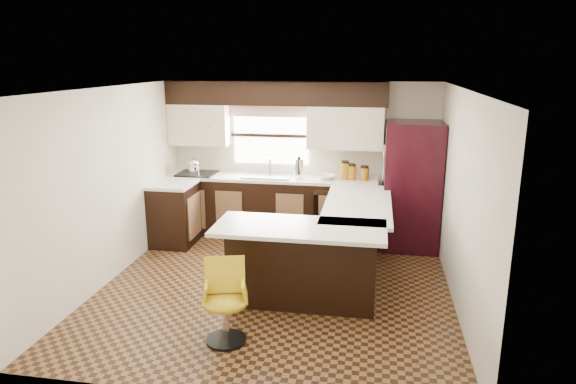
% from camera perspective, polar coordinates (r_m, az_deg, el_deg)
% --- Properties ---
extents(floor, '(4.40, 4.40, 0.00)m').
position_cam_1_polar(floor, '(6.45, -1.33, -10.41)').
color(floor, '#49301A').
rests_on(floor, ground).
extents(ceiling, '(4.40, 4.40, 0.00)m').
position_cam_1_polar(ceiling, '(5.86, -1.47, 11.41)').
color(ceiling, silver).
rests_on(ceiling, wall_back).
extents(wall_back, '(4.40, 0.00, 4.40)m').
position_cam_1_polar(wall_back, '(8.16, 1.59, 3.79)').
color(wall_back, beige).
rests_on(wall_back, floor).
extents(wall_front, '(4.40, 0.00, 4.40)m').
position_cam_1_polar(wall_front, '(4.01, -7.52, -7.83)').
color(wall_front, beige).
rests_on(wall_front, floor).
extents(wall_left, '(0.00, 4.40, 4.40)m').
position_cam_1_polar(wall_left, '(6.76, -19.14, 0.73)').
color(wall_left, beige).
rests_on(wall_left, floor).
extents(wall_right, '(0.00, 4.40, 4.40)m').
position_cam_1_polar(wall_right, '(6.01, 18.65, -0.88)').
color(wall_right, beige).
rests_on(wall_right, floor).
extents(base_cab_back, '(3.30, 0.60, 0.90)m').
position_cam_1_polar(base_cab_back, '(8.12, -1.89, -1.70)').
color(base_cab_back, black).
rests_on(base_cab_back, floor).
extents(base_cab_left, '(0.60, 0.70, 0.90)m').
position_cam_1_polar(base_cab_left, '(7.91, -12.49, -2.49)').
color(base_cab_left, black).
rests_on(base_cab_left, floor).
extents(counter_back, '(3.30, 0.60, 0.04)m').
position_cam_1_polar(counter_back, '(8.00, -1.92, 1.55)').
color(counter_back, silver).
rests_on(counter_back, base_cab_back).
extents(counter_left, '(0.60, 0.70, 0.04)m').
position_cam_1_polar(counter_left, '(7.79, -12.68, 0.83)').
color(counter_left, silver).
rests_on(counter_left, base_cab_left).
extents(soffit, '(3.40, 0.35, 0.36)m').
position_cam_1_polar(soffit, '(7.93, -1.45, 10.92)').
color(soffit, black).
rests_on(soffit, wall_back).
extents(upper_cab_left, '(0.94, 0.35, 0.64)m').
position_cam_1_polar(upper_cab_left, '(8.30, -9.80, 7.40)').
color(upper_cab_left, beige).
rests_on(upper_cab_left, wall_back).
extents(upper_cab_right, '(1.14, 0.35, 0.64)m').
position_cam_1_polar(upper_cab_right, '(7.84, 6.40, 7.12)').
color(upper_cab_right, beige).
rests_on(upper_cab_right, wall_back).
extents(window_pane, '(1.20, 0.02, 0.90)m').
position_cam_1_polar(window_pane, '(8.17, -1.90, 6.29)').
color(window_pane, white).
rests_on(window_pane, wall_back).
extents(valance, '(1.30, 0.06, 0.18)m').
position_cam_1_polar(valance, '(8.08, -1.99, 8.99)').
color(valance, '#D19B93').
rests_on(valance, wall_back).
extents(sink, '(0.75, 0.45, 0.03)m').
position_cam_1_polar(sink, '(7.99, -2.30, 1.79)').
color(sink, '#B2B2B7').
rests_on(sink, counter_back).
extents(dishwasher, '(0.58, 0.03, 0.78)m').
position_cam_1_polar(dishwasher, '(7.72, 4.98, -2.77)').
color(dishwasher, black).
rests_on(dishwasher, floor).
extents(cooktop, '(0.58, 0.50, 0.02)m').
position_cam_1_polar(cooktop, '(8.30, -10.10, 2.04)').
color(cooktop, black).
rests_on(cooktop, counter_back).
extents(peninsula_long, '(0.60, 1.95, 0.90)m').
position_cam_1_polar(peninsula_long, '(6.76, 7.22, -5.21)').
color(peninsula_long, black).
rests_on(peninsula_long, floor).
extents(peninsula_return, '(1.65, 0.60, 0.90)m').
position_cam_1_polar(peninsula_return, '(5.89, 1.60, -8.11)').
color(peninsula_return, black).
rests_on(peninsula_return, floor).
extents(counter_pen_long, '(0.84, 1.95, 0.04)m').
position_cam_1_polar(counter_pen_long, '(6.61, 7.78, -1.37)').
color(counter_pen_long, silver).
rests_on(counter_pen_long, peninsula_long).
extents(counter_pen_return, '(1.89, 0.84, 0.04)m').
position_cam_1_polar(counter_pen_return, '(5.65, 1.30, -4.02)').
color(counter_pen_return, silver).
rests_on(counter_pen_return, peninsula_return).
extents(refrigerator, '(0.80, 0.77, 1.86)m').
position_cam_1_polar(refrigerator, '(7.68, 13.56, 0.66)').
color(refrigerator, black).
rests_on(refrigerator, floor).
extents(bar_chair, '(0.54, 0.54, 0.83)m').
position_cam_1_polar(bar_chair, '(5.16, -7.01, -12.15)').
color(bar_chair, gold).
rests_on(bar_chair, floor).
extents(kettle, '(0.18, 0.18, 0.25)m').
position_cam_1_polar(kettle, '(8.28, -10.40, 2.97)').
color(kettle, silver).
rests_on(kettle, cooktop).
extents(percolator, '(0.14, 0.14, 0.30)m').
position_cam_1_polar(percolator, '(7.89, 1.22, 2.64)').
color(percolator, silver).
rests_on(percolator, counter_back).
extents(mixing_bowl, '(0.33, 0.33, 0.07)m').
position_cam_1_polar(mixing_bowl, '(7.87, 4.25, 1.70)').
color(mixing_bowl, white).
rests_on(mixing_bowl, counter_back).
extents(canister_large, '(0.14, 0.14, 0.26)m').
position_cam_1_polar(canister_large, '(7.84, 6.34, 2.33)').
color(canister_large, '#986211').
rests_on(canister_large, counter_back).
extents(canister_med, '(0.13, 0.13, 0.21)m').
position_cam_1_polar(canister_med, '(7.84, 7.09, 2.14)').
color(canister_med, '#986211').
rests_on(canister_med, counter_back).
extents(canister_small, '(0.14, 0.14, 0.19)m').
position_cam_1_polar(canister_small, '(7.84, 8.48, 2.01)').
color(canister_small, '#986211').
rests_on(canister_small, counter_back).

